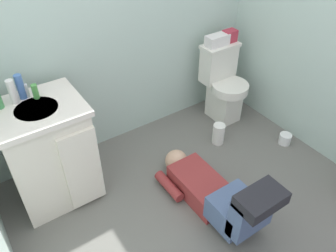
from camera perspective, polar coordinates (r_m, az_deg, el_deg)
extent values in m
cube|color=#65635D|center=(2.73, 3.90, -12.31)|extent=(3.05, 3.01, 0.04)
cube|color=#B0C7BC|center=(2.77, -8.90, 19.20)|extent=(2.71, 0.08, 2.40)
cube|color=silver|center=(3.43, 9.35, 4.11)|extent=(0.22, 0.30, 0.38)
cylinder|color=silver|center=(3.29, 10.38, 6.35)|extent=(0.35, 0.35, 0.08)
cube|color=silver|center=(3.32, 8.49, 10.31)|extent=(0.34, 0.17, 0.34)
cube|color=silver|center=(3.24, 8.79, 13.19)|extent=(0.36, 0.19, 0.03)
cube|color=silver|center=(2.62, -19.31, -4.65)|extent=(0.56, 0.48, 0.78)
cube|color=silver|center=(2.38, -21.33, 2.62)|extent=(0.60, 0.52, 0.04)
cylinder|color=silver|center=(2.37, -21.17, 2.29)|extent=(0.28, 0.28, 0.05)
cube|color=silver|center=(2.47, -14.09, -7.14)|extent=(0.26, 0.03, 0.66)
cylinder|color=silver|center=(2.46, -22.64, 5.49)|extent=(0.02, 0.02, 0.10)
cube|color=maroon|center=(2.69, 5.53, -10.07)|extent=(0.29, 0.52, 0.17)
sphere|color=tan|center=(2.86, 1.41, -5.88)|extent=(0.19, 0.19, 0.19)
cube|color=#485B81|center=(2.46, 11.04, -13.67)|extent=(0.31, 0.28, 0.20)
cube|color=#485B81|center=(2.31, 13.82, -13.97)|extent=(0.31, 0.12, 0.32)
cube|color=black|center=(2.16, 15.37, -11.85)|extent=(0.31, 0.19, 0.09)
cylinder|color=maroon|center=(2.71, 0.17, -10.06)|extent=(0.08, 0.30, 0.08)
cube|color=silver|center=(3.19, 8.28, 14.08)|extent=(0.22, 0.11, 0.10)
cube|color=#B22D3F|center=(3.28, 10.34, 14.68)|extent=(0.12, 0.09, 0.11)
cylinder|color=silver|center=(2.42, -24.69, 5.26)|extent=(0.05, 0.05, 0.17)
cylinder|color=#446CB2|center=(2.45, -23.56, 6.07)|extent=(0.05, 0.05, 0.17)
cylinder|color=#4F9F4A|center=(2.43, -21.43, 5.43)|extent=(0.04, 0.04, 0.10)
cylinder|color=white|center=(3.15, 8.48, -1.32)|extent=(0.11, 0.11, 0.20)
cylinder|color=white|center=(3.32, 19.06, -2.05)|extent=(0.11, 0.11, 0.10)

